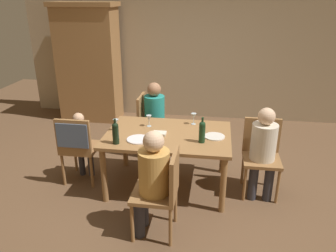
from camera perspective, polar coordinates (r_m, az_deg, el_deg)
ground_plane at (r=4.38m, az=0.00°, el=-10.13°), size 10.00×10.00×0.00m
rear_room_partition at (r=6.49m, az=3.71°, el=13.25°), size 6.40×0.12×2.70m
armoire_cabinet at (r=6.53m, az=-13.47°, el=10.51°), size 1.18×0.62×2.18m
dining_table at (r=4.07m, az=0.00°, el=-2.41°), size 1.52×1.04×0.73m
chair_far_left at (r=5.01m, az=-3.30°, el=0.94°), size 0.44×0.44×0.92m
chair_near at (r=3.33m, az=-0.86°, el=-10.60°), size 0.44×0.44×0.92m
chair_right_end at (r=4.20m, az=15.75°, el=-4.19°), size 0.44×0.44×0.92m
chair_left_end at (r=4.30m, az=-15.45°, el=-2.67°), size 0.44×0.46×0.92m
person_woman_host at (r=4.95m, az=-2.04°, el=2.14°), size 0.35×0.30×1.12m
person_man_bearded at (r=3.29m, az=-2.84°, el=-8.63°), size 0.35×0.31×1.14m
person_man_guest at (r=4.05m, az=16.08°, el=-3.43°), size 0.30×0.34×1.12m
person_child_small at (r=4.43m, az=-14.67°, el=-2.30°), size 0.22×0.25×0.94m
wine_bottle_tall_green at (r=3.77m, az=-9.01°, el=-1.11°), size 0.07×0.07×0.30m
wine_bottle_dark_red at (r=3.78m, az=5.88°, el=-0.89°), size 0.07×0.07×0.30m
wine_glass_near_left at (r=4.23m, az=-3.29°, el=1.30°), size 0.07×0.07×0.15m
wine_glass_centre at (r=4.31m, az=4.44°, el=1.64°), size 0.07×0.07×0.15m
wine_glass_near_right at (r=4.14m, az=-8.95°, el=0.60°), size 0.07×0.07×0.15m
dinner_plate_host at (r=3.88m, az=-5.11°, el=-2.31°), size 0.27×0.27×0.01m
dinner_plate_guest_left at (r=3.98m, az=7.99°, el=-1.80°), size 0.25×0.25×0.01m
folded_napkin at (r=4.01m, az=-1.48°, el=-1.28°), size 0.16×0.12×0.03m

